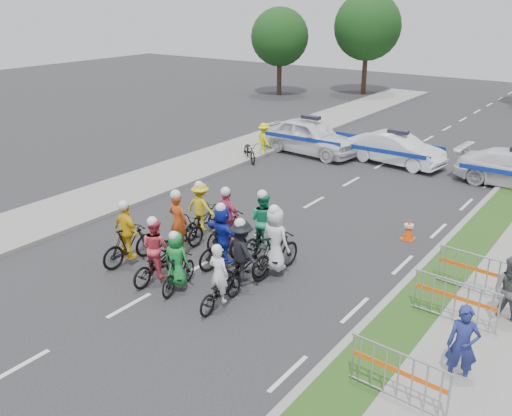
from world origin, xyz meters
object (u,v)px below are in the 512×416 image
Objects in this scene: rider_3 at (128,239)px; rider_6 at (180,233)px; cone_0 at (409,229)px; rider_7 at (275,248)px; rider_8 at (264,230)px; rider_2 at (157,257)px; tree_3 at (367,27)px; barrier_1 at (455,303)px; barrier_2 at (476,275)px; rider_4 at (242,260)px; police_car_1 at (397,149)px; rider_1 at (178,267)px; tree_0 at (280,37)px; rider_0 at (220,286)px; rider_9 at (228,224)px; rider_10 at (201,214)px; rider_5 at (223,240)px; parked_bike at (250,151)px; barrier_0 at (398,378)px; marshal_hiviz at (264,139)px; spectator_0 at (463,345)px; spectator_1 at (511,294)px; police_car_0 at (310,136)px.

rider_6 is (0.76, 1.27, -0.07)m from rider_3.
rider_7 is at bearing -115.41° from cone_0.
rider_7 is 1.39m from rider_8.
rider_6 is (-0.60, 1.53, -0.02)m from rider_2.
rider_3 is at bearing -76.53° from tree_3.
barrier_2 is (0.00, 1.68, 0.00)m from barrier_1.
police_car_1 is (-1.17, 12.98, -0.04)m from rider_4.
tree_3 is (-7.27, 30.36, 4.16)m from rider_3.
rider_8 reaches higher than rider_1.
rider_6 is at bearing -62.56° from tree_0.
rider_1 is (-1.40, 0.03, 0.09)m from rider_0.
rider_9 reaches higher than rider_10.
rider_5 is at bearing -104.38° from rider_1.
rider_5 is (2.25, 1.42, 0.06)m from rider_3.
tree_3 is (-3.86, 19.92, 4.43)m from parked_bike.
barrier_0 is (8.10, -3.97, -0.14)m from rider_10.
tree_3 is (-3.78, 18.67, 4.13)m from marshal_hiviz.
rider_5 reaches higher than spectator_0.
tree_3 is (-10.97, 28.53, 4.11)m from rider_7.
rider_1 is at bearing 176.07° from rider_3.
rider_2 reaches higher than rider_1.
rider_8 is at bearing -132.22° from cone_0.
parked_bike is (-12.88, 7.77, -0.42)m from spectator_1.
barrier_0 is at bearing -70.20° from cone_0.
spectator_1 is at bearing -165.92° from rider_7.
rider_8 is 5.80m from barrier_1.
rider_5 is 1.08× the size of spectator_1.
marshal_hiviz is (-5.69, -2.09, 0.06)m from police_car_1.
police_car_0 is at bearing -58.09° from rider_7.
rider_3 reaches higher than police_car_1.
rider_3 reaches higher than rider_5.
spectator_1 is at bearing 29.69° from barrier_1.
barrier_2 is at bearing -126.16° from police_car_0.
barrier_2 is 0.27× the size of tree_3.
police_car_0 is (-5.56, 11.33, 0.05)m from rider_7.
rider_2 is 7.82m from spectator_0.
rider_8 is (-0.90, 3.14, 0.17)m from rider_0.
rider_2 is at bearing -175.92° from police_car_1.
rider_3 is at bearing -20.76° from rider_1.
spectator_0 is (6.50, -2.68, 0.10)m from rider_8.
tree_0 reaches higher than rider_8.
barrier_1 is 14.50m from parked_bike.
rider_7 is 5.64m from barrier_0.
rider_1 is at bearing 168.74° from spectator_0.
rider_6 is 0.27× the size of tree_3.
police_car_0 reaches higher than barrier_0.
spectator_1 is at bearing -177.71° from rider_8.
rider_8 is (0.42, 1.35, -0.07)m from rider_5.
tree_0 reaches higher than parked_bike.
barrier_0 is 1.14× the size of parked_bike.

